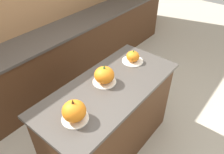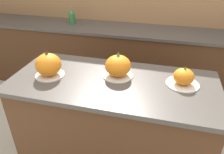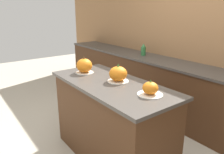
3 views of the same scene
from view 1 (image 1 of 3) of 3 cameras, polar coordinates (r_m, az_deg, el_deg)
ground_plane at (r=2.83m, az=-0.49°, el=-17.40°), size 12.00×12.00×0.00m
wall_back at (r=3.21m, az=-26.03°, el=14.54°), size 8.00×0.06×2.50m
kitchen_island at (r=2.45m, az=-0.55°, el=-10.98°), size 1.56×0.71×0.96m
back_counter at (r=3.30m, az=-19.60°, el=0.99°), size 6.00×0.60×0.92m
pumpkin_cake_left at (r=1.78m, az=-9.86°, el=-8.84°), size 0.23×0.23×0.22m
pumpkin_cake_center at (r=2.12m, az=-2.03°, el=0.42°), size 0.23×0.23×0.21m
pumpkin_cake_right at (r=2.45m, az=5.47°, el=5.23°), size 0.24×0.24×0.15m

